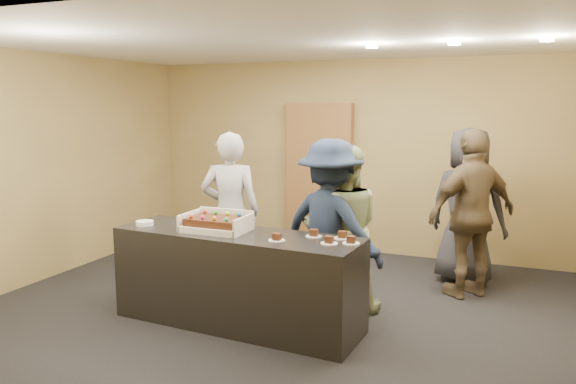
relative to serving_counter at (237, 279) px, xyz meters
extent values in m
plane|color=black|center=(0.19, 0.59, -0.45)|extent=(6.00, 6.00, 0.00)
plane|color=white|center=(0.19, 0.59, 2.25)|extent=(6.00, 6.00, 0.00)
cube|color=olive|center=(0.19, 3.09, 0.90)|extent=(6.00, 0.04, 2.70)
cube|color=olive|center=(0.19, -1.91, 0.90)|extent=(6.00, 0.04, 2.70)
cube|color=olive|center=(-2.81, 0.59, 0.90)|extent=(0.04, 5.00, 2.70)
cube|color=black|center=(0.00, 0.00, 0.00)|extent=(2.44, 0.85, 0.90)
cube|color=brown|center=(-0.22, 3.00, 0.60)|extent=(0.96, 0.15, 2.11)
cube|color=white|center=(-0.22, 0.00, 0.48)|extent=(0.59, 0.41, 0.06)
cube|color=white|center=(-0.51, 0.00, 0.53)|extent=(0.02, 0.41, 0.16)
cube|color=white|center=(0.08, 0.00, 0.53)|extent=(0.02, 0.41, 0.16)
cube|color=white|center=(-0.22, 0.21, 0.54)|extent=(0.59, 0.02, 0.18)
cube|color=#31190B|center=(-0.22, 0.00, 0.54)|extent=(0.52, 0.36, 0.07)
sphere|color=red|center=(-0.42, 0.13, 0.60)|extent=(0.04, 0.04, 0.04)
sphere|color=#2E9819|center=(-0.29, 0.13, 0.60)|extent=(0.04, 0.04, 0.04)
sphere|color=yellow|center=(-0.16, 0.13, 0.60)|extent=(0.04, 0.04, 0.04)
sphere|color=blue|center=(-0.04, 0.13, 0.60)|extent=(0.04, 0.04, 0.04)
sphere|color=#E04012|center=(-0.42, -0.13, 0.60)|extent=(0.04, 0.04, 0.04)
sphere|color=#C42A8F|center=(-0.29, -0.13, 0.60)|extent=(0.04, 0.04, 0.04)
sphere|color=orange|center=(-0.16, -0.13, 0.60)|extent=(0.04, 0.04, 0.04)
sphere|color=#27C56E|center=(-0.04, -0.13, 0.60)|extent=(0.04, 0.04, 0.04)
cylinder|color=white|center=(-1.00, -0.05, 0.47)|extent=(0.17, 0.17, 0.04)
cylinder|color=white|center=(0.47, -0.14, 0.45)|extent=(0.15, 0.15, 0.01)
cube|color=#31190B|center=(0.47, -0.14, 0.49)|extent=(0.07, 0.06, 0.06)
cylinder|color=white|center=(0.73, 0.13, 0.45)|extent=(0.15, 0.15, 0.01)
cube|color=#31190B|center=(0.73, 0.13, 0.49)|extent=(0.07, 0.06, 0.06)
cylinder|color=white|center=(0.94, -0.07, 0.45)|extent=(0.15, 0.15, 0.01)
cube|color=#31190B|center=(0.94, -0.07, 0.49)|extent=(0.07, 0.06, 0.06)
cylinder|color=white|center=(0.99, 0.16, 0.45)|extent=(0.15, 0.15, 0.01)
cube|color=#31190B|center=(0.99, 0.16, 0.49)|extent=(0.07, 0.06, 0.06)
cylinder|color=white|center=(1.11, 0.01, 0.45)|extent=(0.15, 0.15, 0.01)
cube|color=#31190B|center=(1.11, 0.01, 0.49)|extent=(0.07, 0.06, 0.06)
imported|color=#ACABB1|center=(-0.52, 0.85, 0.45)|extent=(0.76, 0.63, 1.80)
imported|color=#94A576|center=(0.81, 0.76, 0.40)|extent=(1.01, 0.91, 1.69)
imported|color=#1A263E|center=(0.72, 0.63, 0.43)|extent=(1.28, 0.96, 1.76)
imported|color=brown|center=(1.99, 1.69, 0.47)|extent=(1.09, 1.07, 1.84)
imported|color=#2A2A2F|center=(1.90, 2.16, 0.47)|extent=(1.02, 0.80, 1.83)
cylinder|color=#FFEAC6|center=(0.99, 1.09, 2.22)|extent=(0.12, 0.12, 0.03)
cylinder|color=#FFEAC6|center=(1.79, 1.09, 2.22)|extent=(0.12, 0.12, 0.03)
cylinder|color=#FFEAC6|center=(2.59, 1.09, 2.22)|extent=(0.12, 0.12, 0.03)
camera|label=1|loc=(2.41, -4.58, 1.66)|focal=35.00mm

